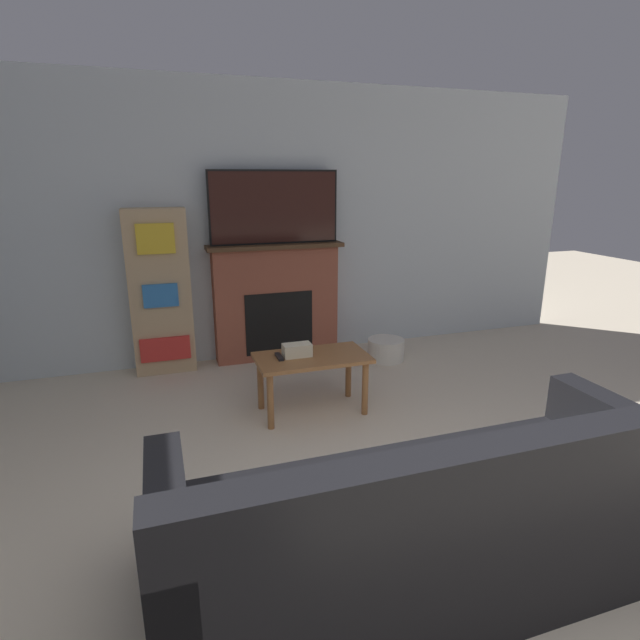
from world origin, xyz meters
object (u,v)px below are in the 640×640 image
(coffee_table, at_px, (312,365))
(bookshelf, at_px, (160,292))
(tv, at_px, (274,207))
(couch, at_px, (434,524))
(storage_basket, at_px, (386,349))
(fireplace, at_px, (276,301))

(coffee_table, bearing_deg, bookshelf, 129.55)
(tv, bearing_deg, couch, -90.45)
(bookshelf, height_order, storage_basket, bookshelf)
(bookshelf, bearing_deg, couch, -70.79)
(couch, distance_m, coffee_table, 1.83)
(storage_basket, bearing_deg, fireplace, 156.97)
(couch, bearing_deg, coffee_table, 90.39)
(tv, height_order, bookshelf, tv)
(fireplace, relative_size, couch, 0.55)
(tv, relative_size, storage_basket, 3.39)
(fireplace, relative_size, bookshelf, 0.87)
(couch, relative_size, coffee_table, 2.81)
(tv, relative_size, bookshelf, 0.82)
(couch, relative_size, storage_basket, 6.61)
(tv, bearing_deg, bookshelf, -179.89)
(couch, xyz_separation_m, bookshelf, (-1.09, 3.13, 0.48))
(tv, bearing_deg, coffee_table, -91.61)
(fireplace, distance_m, storage_basket, 1.23)
(tv, distance_m, coffee_table, 1.73)
(bookshelf, bearing_deg, tv, 0.11)
(couch, distance_m, storage_basket, 2.92)
(fireplace, xyz_separation_m, bookshelf, (-1.12, -0.02, 0.18))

